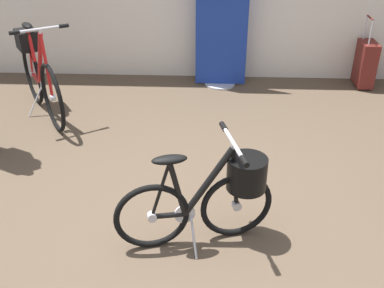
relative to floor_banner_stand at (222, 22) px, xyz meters
The scene contains 5 objects.
ground_plane 2.86m from the floor_banner_stand, 95.17° to the right, with size 8.05×8.05×0.00m, color brown.
floor_banner_stand is the anchor object (origin of this frame).
folding_bike_foreground 2.81m from the floor_banner_stand, 91.34° to the right, with size 1.03×0.52×0.75m.
display_bike_left 2.09m from the floor_banner_stand, 155.14° to the right, with size 0.84×1.23×1.01m.
rolling_suitcase 1.79m from the floor_banner_stand, ahead, with size 0.19×0.36×0.83m.
Camera 1 is at (0.15, -2.39, 2.06)m, focal length 41.78 mm.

